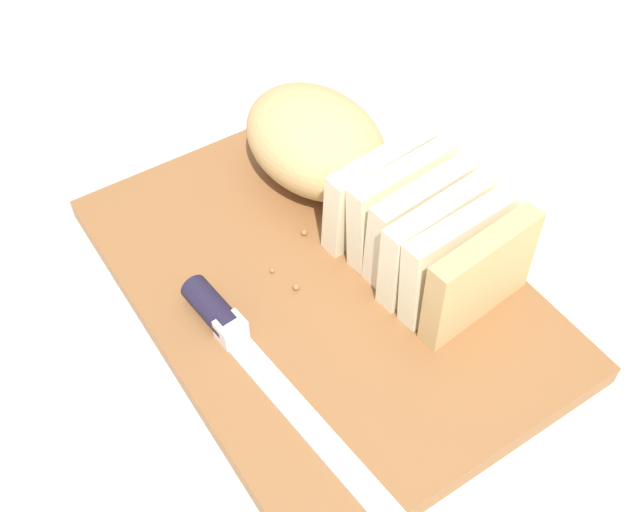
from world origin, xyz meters
TOP-DOWN VIEW (x-y plane):
  - ground_plane at (0.00, 0.00)m, footprint 3.00×3.00m
  - cutting_board at (0.00, 0.00)m, footprint 0.45×0.32m
  - bread_loaf at (-0.05, 0.08)m, footprint 0.33×0.15m
  - bread_knife at (0.02, -0.10)m, footprint 0.27×0.05m
  - crumb_near_knife at (-0.03, -0.03)m, footprint 0.00×0.00m
  - crumb_near_loaf at (0.00, -0.03)m, footprint 0.01×0.01m
  - crumb_stray_left at (-0.05, 0.02)m, footprint 0.01×0.01m
  - crumb_stray_right at (-0.03, 0.03)m, footprint 0.01×0.01m

SIDE VIEW (x-z plane):
  - ground_plane at x=0.00m, z-range 0.00..0.00m
  - cutting_board at x=0.00m, z-range 0.00..0.02m
  - crumb_near_knife at x=-0.03m, z-range 0.02..0.03m
  - crumb_near_loaf at x=0.00m, z-range 0.02..0.03m
  - crumb_stray_left at x=-0.05m, z-range 0.02..0.03m
  - crumb_stray_right at x=-0.03m, z-range 0.02..0.03m
  - bread_knife at x=0.02m, z-range 0.02..0.04m
  - bread_loaf at x=-0.05m, z-range 0.02..0.11m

